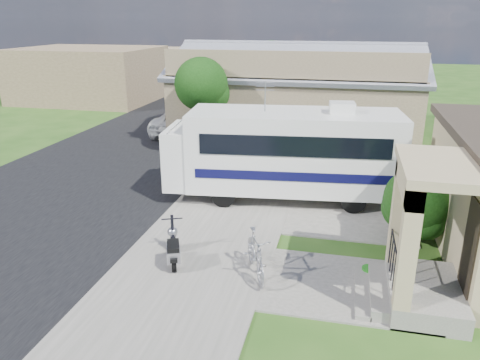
% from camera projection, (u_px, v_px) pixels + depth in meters
% --- Properties ---
extents(ground, '(120.00, 120.00, 0.00)m').
position_uv_depth(ground, '(237.00, 255.00, 12.96)').
color(ground, '#1F4512').
extents(street_slab, '(9.00, 80.00, 0.02)m').
position_uv_depth(street_slab, '(139.00, 146.00, 23.75)').
color(street_slab, black).
rests_on(street_slab, ground).
extents(sidewalk_slab, '(4.00, 80.00, 0.06)m').
position_uv_depth(sidewalk_slab, '(265.00, 154.00, 22.35)').
color(sidewalk_slab, '#5F5E56').
rests_on(sidewalk_slab, ground).
extents(driveway_slab, '(7.00, 6.00, 0.05)m').
position_uv_depth(driveway_slab, '(307.00, 200.00, 16.77)').
color(driveway_slab, '#5F5E56').
rests_on(driveway_slab, ground).
extents(walk_slab, '(4.00, 3.00, 0.05)m').
position_uv_depth(walk_slab, '(347.00, 286.00, 11.39)').
color(walk_slab, '#5F5E56').
rests_on(walk_slab, ground).
extents(warehouse, '(12.50, 8.40, 5.04)m').
position_uv_depth(warehouse, '(297.00, 100.00, 25.14)').
color(warehouse, brown).
rests_on(warehouse, ground).
extents(distant_bldg_far, '(10.00, 8.00, 4.00)m').
position_uv_depth(distant_bldg_far, '(90.00, 74.00, 36.15)').
color(distant_bldg_far, brown).
rests_on(distant_bldg_far, ground).
extents(distant_bldg_near, '(8.00, 7.00, 3.20)m').
position_uv_depth(distant_bldg_near, '(170.00, 65.00, 46.89)').
color(distant_bldg_near, brown).
rests_on(distant_bldg_near, ground).
extents(street_tree_a, '(2.44, 2.40, 4.58)m').
position_uv_depth(street_tree_a, '(204.00, 87.00, 20.99)').
color(street_tree_a, '#301F15').
rests_on(street_tree_a, ground).
extents(street_tree_b, '(2.44, 2.40, 4.73)m').
position_uv_depth(street_tree_b, '(250.00, 63.00, 30.14)').
color(street_tree_b, '#301F15').
rests_on(street_tree_b, ground).
extents(street_tree_c, '(2.44, 2.40, 4.42)m').
position_uv_depth(street_tree_c, '(272.00, 57.00, 38.50)').
color(street_tree_c, '#301F15').
rests_on(street_tree_c, ground).
extents(motorhome, '(8.32, 3.41, 4.15)m').
position_uv_depth(motorhome, '(285.00, 151.00, 16.40)').
color(motorhome, silver).
rests_on(motorhome, ground).
extents(shrub, '(2.17, 2.08, 2.67)m').
position_uv_depth(shrub, '(421.00, 198.00, 13.28)').
color(shrub, '#301F15').
rests_on(shrub, ground).
extents(scooter, '(0.86, 1.56, 1.07)m').
position_uv_depth(scooter, '(173.00, 248.00, 12.29)').
color(scooter, black).
rests_on(scooter, ground).
extents(bicycle, '(1.24, 1.98, 1.15)m').
position_uv_depth(bicycle, '(255.00, 256.00, 11.68)').
color(bicycle, '#93939A').
rests_on(bicycle, ground).
extents(pickup_truck, '(2.70, 5.56, 1.53)m').
position_uv_depth(pickup_truck, '(187.00, 120.00, 26.19)').
color(pickup_truck, silver).
rests_on(pickup_truck, ground).
extents(van, '(2.67, 6.42, 1.85)m').
position_uv_depth(van, '(209.00, 98.00, 32.18)').
color(van, silver).
rests_on(van, ground).
extents(garden_hose, '(0.40, 0.40, 0.18)m').
position_uv_depth(garden_hose, '(370.00, 272.00, 11.90)').
color(garden_hose, '#1A6E16').
rests_on(garden_hose, ground).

